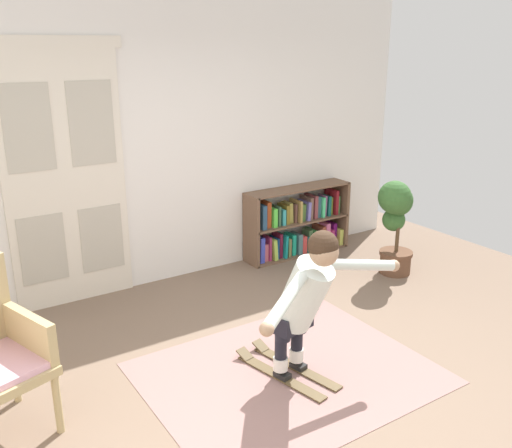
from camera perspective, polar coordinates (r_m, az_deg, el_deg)
ground_plane at (r=4.18m, az=7.37°, el=-16.99°), size 7.20×7.20×0.00m
back_wall at (r=5.72m, az=-9.24°, el=8.32°), size 6.00×0.10×2.90m
double_door at (r=5.38m, az=-18.83°, el=4.60°), size 1.22×0.05×2.45m
rug at (r=4.39m, az=3.31°, el=-14.92°), size 2.09×1.67×0.01m
bookshelf at (r=6.57m, az=4.24°, el=-0.08°), size 1.34×0.30×0.81m
potted_plant at (r=6.11m, az=14.03°, el=0.66°), size 0.46×0.42×1.03m
skis_pair at (r=4.40m, az=3.00°, el=-14.56°), size 0.44×0.89×0.07m
person_skier at (r=3.96m, az=5.17°, el=-7.05°), size 1.45×0.75×1.13m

